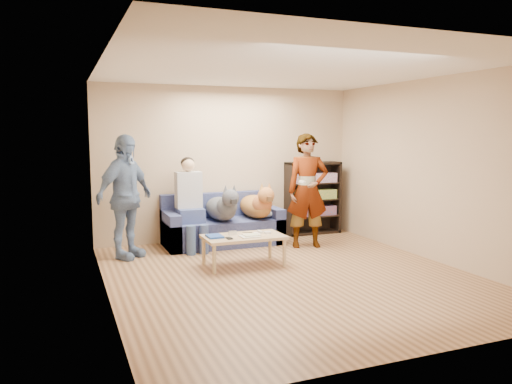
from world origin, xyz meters
name	(u,v)px	position (x,y,z in m)	size (l,w,h in m)	color
ground	(290,276)	(0.00, 0.00, 0.00)	(5.00, 5.00, 0.00)	brown
ceiling	(292,69)	(0.00, 0.00, 2.60)	(5.00, 5.00, 0.00)	white
wall_back	(228,163)	(0.00, 2.50, 1.30)	(4.50, 4.50, 0.00)	tan
wall_front	(428,199)	(0.00, -2.50, 1.30)	(4.50, 4.50, 0.00)	tan
wall_left	(104,181)	(-2.25, 0.00, 1.30)	(5.00, 5.00, 0.00)	tan
wall_right	(435,170)	(2.25, 0.00, 1.30)	(5.00, 5.00, 0.00)	tan
blanket	(265,213)	(0.44, 1.93, 0.49)	(0.37, 0.31, 0.13)	silver
person_standing_right	(308,191)	(0.96, 1.40, 0.91)	(0.66, 0.43, 1.81)	gray
person_standing_left	(125,197)	(-1.83, 1.72, 0.90)	(1.06, 0.44, 1.80)	#7DA6C9
held_controller	(302,182)	(0.76, 1.20, 1.08)	(0.04, 0.12, 0.03)	white
notebook_blue	(215,236)	(-0.78, 0.74, 0.43)	(0.20, 0.26, 0.03)	#1C419C
papers	(250,236)	(-0.33, 0.59, 0.43)	(0.26, 0.20, 0.01)	silver
magazine	(251,235)	(-0.30, 0.61, 0.44)	(0.22, 0.17, 0.01)	beige
camera_silver	(233,233)	(-0.50, 0.81, 0.45)	(0.11, 0.06, 0.05)	silver
controller_a	(260,232)	(-0.10, 0.79, 0.43)	(0.04, 0.13, 0.03)	white
controller_b	(267,232)	(-0.02, 0.71, 0.43)	(0.09, 0.06, 0.03)	white
headphone_cup_a	(258,234)	(-0.18, 0.67, 0.43)	(0.07, 0.07, 0.02)	white
headphone_cup_b	(256,233)	(-0.18, 0.75, 0.43)	(0.07, 0.07, 0.02)	white
pen_orange	(246,238)	(-0.40, 0.53, 0.42)	(0.01, 0.01, 0.14)	orange
pen_black	(247,232)	(-0.26, 0.87, 0.42)	(0.01, 0.01, 0.14)	black
wallet	(229,238)	(-0.63, 0.57, 0.43)	(0.07, 0.12, 0.01)	black
sofa	(222,227)	(-0.25, 2.10, 0.28)	(1.90, 0.85, 0.82)	#515B93
person_seated	(190,200)	(-0.81, 1.97, 0.77)	(0.40, 0.73, 1.47)	#435694
dog_gray	(223,207)	(-0.31, 1.87, 0.65)	(0.43, 1.26, 0.62)	#51545C
dog_tan	(258,205)	(0.30, 1.89, 0.65)	(0.43, 1.18, 0.63)	#A77333
coffee_table	(244,239)	(-0.38, 0.69, 0.37)	(1.10, 0.60, 0.42)	#D2AE81
bookshelf	(313,196)	(1.55, 2.33, 0.68)	(1.00, 0.34, 1.30)	black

